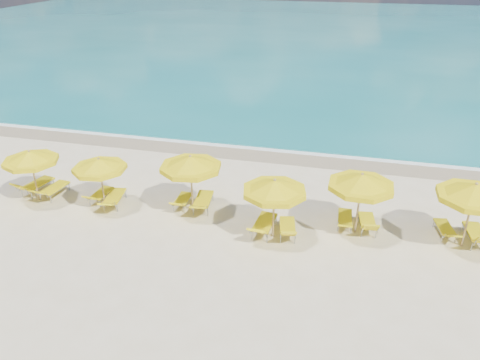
# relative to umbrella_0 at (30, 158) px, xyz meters

# --- Properties ---
(ground_plane) EXTENTS (120.00, 120.00, 0.00)m
(ground_plane) POSITION_rel_umbrella_0_xyz_m (8.69, 0.12, -1.99)
(ground_plane) COLOR beige
(ocean) EXTENTS (120.00, 80.00, 0.30)m
(ocean) POSITION_rel_umbrella_0_xyz_m (8.69, 48.12, -1.99)
(ocean) COLOR #146E72
(ocean) RESTS_ON ground
(wet_sand_band) EXTENTS (120.00, 2.60, 0.01)m
(wet_sand_band) POSITION_rel_umbrella_0_xyz_m (8.69, 7.52, -1.99)
(wet_sand_band) COLOR tan
(wet_sand_band) RESTS_ON ground
(foam_line) EXTENTS (120.00, 1.20, 0.03)m
(foam_line) POSITION_rel_umbrella_0_xyz_m (8.69, 8.32, -1.99)
(foam_line) COLOR white
(foam_line) RESTS_ON ground
(whitecap_near) EXTENTS (14.00, 0.36, 0.05)m
(whitecap_near) POSITION_rel_umbrella_0_xyz_m (2.69, 17.12, -1.99)
(whitecap_near) COLOR white
(whitecap_near) RESTS_ON ground
(whitecap_far) EXTENTS (18.00, 0.30, 0.05)m
(whitecap_far) POSITION_rel_umbrella_0_xyz_m (16.69, 24.12, -1.99)
(whitecap_far) COLOR white
(whitecap_far) RESTS_ON ground
(umbrella_0) EXTENTS (2.34, 2.34, 2.34)m
(umbrella_0) POSITION_rel_umbrella_0_xyz_m (0.00, 0.00, 0.00)
(umbrella_0) COLOR tan
(umbrella_0) RESTS_ON ground
(umbrella_1) EXTENTS (2.74, 2.74, 2.27)m
(umbrella_1) POSITION_rel_umbrella_0_xyz_m (3.12, 0.14, -0.06)
(umbrella_1) COLOR tan
(umbrella_1) RESTS_ON ground
(umbrella_2) EXTENTS (3.06, 3.06, 2.56)m
(umbrella_2) POSITION_rel_umbrella_0_xyz_m (6.89, 0.67, 0.19)
(umbrella_2) COLOR tan
(umbrella_2) RESTS_ON ground
(umbrella_3) EXTENTS (2.82, 2.82, 2.45)m
(umbrella_3) POSITION_rel_umbrella_0_xyz_m (10.49, -0.43, 0.10)
(umbrella_3) COLOR tan
(umbrella_3) RESTS_ON ground
(umbrella_4) EXTENTS (3.32, 3.32, 2.55)m
(umbrella_4) POSITION_rel_umbrella_0_xyz_m (13.54, 0.63, 0.18)
(umbrella_4) COLOR tan
(umbrella_4) RESTS_ON ground
(umbrella_5) EXTENTS (3.39, 3.39, 2.63)m
(umbrella_5) POSITION_rel_umbrella_0_xyz_m (17.39, 0.60, 0.25)
(umbrella_5) COLOR tan
(umbrella_5) RESTS_ON ground
(lounger_0_left) EXTENTS (0.99, 2.01, 0.92)m
(lounger_0_left) POSITION_rel_umbrella_0_xyz_m (-0.46, 0.57, -1.75)
(lounger_0_left) COLOR #A5A8AD
(lounger_0_left) RESTS_ON ground
(lounger_0_right) EXTENTS (0.80, 1.91, 0.80)m
(lounger_0_right) POSITION_rel_umbrella_0_xyz_m (0.51, 0.44, -1.77)
(lounger_0_right) COLOR #A5A8AD
(lounger_0_right) RESTS_ON ground
(lounger_1_left) EXTENTS (0.61, 1.69, 0.72)m
(lounger_1_left) POSITION_rel_umbrella_0_xyz_m (2.73, 0.54, -1.79)
(lounger_1_left) COLOR #A5A8AD
(lounger_1_left) RESTS_ON ground
(lounger_1_right) EXTENTS (0.94, 2.01, 0.72)m
(lounger_1_right) POSITION_rel_umbrella_0_xyz_m (3.49, 0.34, -1.77)
(lounger_1_right) COLOR #A5A8AD
(lounger_1_right) RESTS_ON ground
(lounger_2_left) EXTENTS (0.59, 1.63, 0.69)m
(lounger_2_left) POSITION_rel_umbrella_0_xyz_m (6.35, 0.92, -1.80)
(lounger_2_left) COLOR #A5A8AD
(lounger_2_left) RESTS_ON ground
(lounger_2_right) EXTENTS (0.90, 2.11, 0.78)m
(lounger_2_right) POSITION_rel_umbrella_0_xyz_m (7.26, 0.96, -1.75)
(lounger_2_right) COLOR #A5A8AD
(lounger_2_right) RESTS_ON ground
(lounger_3_left) EXTENTS (0.83, 2.08, 0.87)m
(lounger_3_left) POSITION_rel_umbrella_0_xyz_m (10.11, -0.28, -1.75)
(lounger_3_left) COLOR #A5A8AD
(lounger_3_left) RESTS_ON ground
(lounger_3_right) EXTENTS (0.91, 1.85, 0.82)m
(lounger_3_right) POSITION_rel_umbrella_0_xyz_m (11.02, -0.24, -1.77)
(lounger_3_right) COLOR #A5A8AD
(lounger_3_right) RESTS_ON ground
(lounger_4_left) EXTENTS (0.61, 1.75, 0.62)m
(lounger_4_left) POSITION_rel_umbrella_0_xyz_m (13.11, 1.05, -1.79)
(lounger_4_left) COLOR #A5A8AD
(lounger_4_left) RESTS_ON ground
(lounger_4_right) EXTENTS (0.79, 1.78, 0.85)m
(lounger_4_right) POSITION_rel_umbrella_0_xyz_m (13.97, 0.88, -1.77)
(lounger_4_right) COLOR #A5A8AD
(lounger_4_right) RESTS_ON ground
(lounger_5_left) EXTENTS (0.81, 1.73, 0.64)m
(lounger_5_left) POSITION_rel_umbrella_0_xyz_m (16.86, 1.20, -1.80)
(lounger_5_left) COLOR #A5A8AD
(lounger_5_left) RESTS_ON ground
(lounger_5_right) EXTENTS (0.82, 1.92, 0.93)m
(lounger_5_right) POSITION_rel_umbrella_0_xyz_m (17.90, 0.96, -1.75)
(lounger_5_right) COLOR #A5A8AD
(lounger_5_right) RESTS_ON ground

